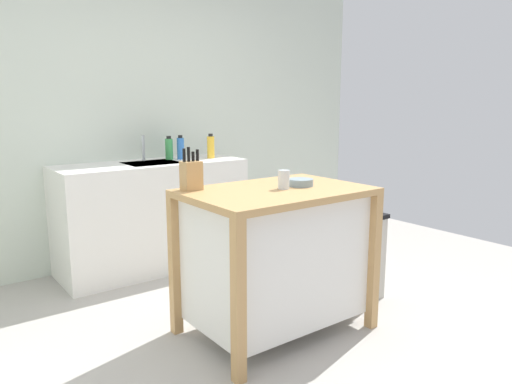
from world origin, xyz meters
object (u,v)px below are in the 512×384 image
Objects in this scene: knife_block at (191,175)px; bottle_hand_soap at (181,148)px; sink_faucet at (143,148)px; bottle_spray_cleaner at (169,149)px; drinking_cup at (284,179)px; trash_bin at (356,256)px; bowl_stoneware_deep at (301,182)px; kitchen_island at (276,253)px; bottle_dish_soap at (211,147)px.

bottle_hand_soap is at bearing 64.27° from knife_block.
bottle_spray_cleaner is at bearing -12.28° from sink_faucet.
drinking_cup is 1.64m from bottle_hand_soap.
sink_faucet is at bearing 117.96° from trash_bin.
bowl_stoneware_deep is at bearing -80.74° from sink_faucet.
bottle_spray_cleaner reaches higher than trash_bin.
bottle_spray_cleaner is at bearing 86.92° from drinking_cup.
bottle_spray_cleaner is (0.55, 1.37, 0.01)m from knife_block.
trash_bin is (0.78, 0.03, -0.19)m from kitchen_island.
drinking_cup is 1.59m from bottle_dish_soap.
drinking_cup is 0.51× the size of bottle_dish_soap.
trash_bin is at bearing -67.71° from bottle_spray_cleaner.
bottle_dish_soap is (0.56, -0.18, -0.01)m from sink_faucet.
trash_bin is 3.05× the size of bottle_spray_cleaner.
sink_faucet is at bearing 162.05° from bottle_dish_soap.
drinking_cup is at bearing -32.84° from knife_block.
sink_faucet is at bearing 76.90° from knife_block.
kitchen_island is 1.72× the size of trash_bin.
bottle_hand_soap is at bearing 82.26° from kitchen_island.
knife_block is (-0.42, 0.27, 0.49)m from kitchen_island.
bottle_dish_soap reaches higher than trash_bin.
bowl_stoneware_deep is at bearing -4.85° from kitchen_island.
bottle_spray_cleaner reaches higher than bowl_stoneware_deep.
bottle_hand_soap is (-0.57, 1.56, 0.69)m from trash_bin.
kitchen_island is at bearing -177.44° from trash_bin.
drinking_cup reaches higher than trash_bin.
knife_block is 1.16× the size of bottle_dish_soap.
bottle_hand_soap is at bearing 159.56° from bottle_dish_soap.
knife_block reaches higher than kitchen_island.
knife_block is 1.46m from sink_faucet.
kitchen_island is at bearing -86.83° from sink_faucet.
kitchen_island reaches higher than trash_bin.
sink_faucet is (0.33, 1.42, 0.03)m from knife_block.
bottle_hand_soap is (0.31, -0.09, -0.01)m from sink_faucet.
drinking_cup is 0.55× the size of bottle_spray_cleaner.
knife_block is 1.48m from bottle_spray_cleaner.
trash_bin is 1.80m from bottle_hand_soap.
bottle_hand_soap is at bearing 109.90° from trash_bin.
bowl_stoneware_deep is at bearing -87.97° from bottle_spray_cleaner.
bowl_stoneware_deep is 1.37× the size of drinking_cup.
kitchen_island is at bearing -107.37° from bottle_dish_soap.
sink_faucet reaches higher than kitchen_island.
bowl_stoneware_deep is (0.61, -0.28, -0.07)m from knife_block.
kitchen_island is 0.46m from drinking_cup.
bottle_hand_soap is (0.03, 1.61, 0.08)m from bowl_stoneware_deep.
bowl_stoneware_deep is 0.86m from trash_bin.
drinking_cup is at bearing -37.84° from kitchen_island.
drinking_cup is 0.53× the size of bottle_hand_soap.
trash_bin is 2.00m from sink_faucet.
knife_block reaches higher than bottle_spray_cleaner.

